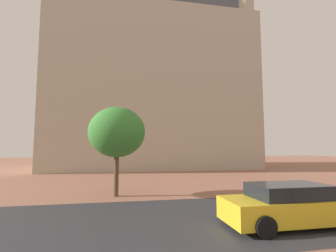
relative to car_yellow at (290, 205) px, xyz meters
The scene contains 5 objects.
ground_plane 4.80m from the car_yellow, 135.29° to the left, with size 120.00×120.00×0.00m, color #93604C.
street_asphalt_strip 3.73m from the car_yellow, 157.05° to the left, with size 120.00×6.50×0.00m, color #2D2D33.
landmark_building 27.97m from the car_yellow, 93.75° to the left, with size 25.53×14.40×38.40m.
car_yellow is the anchor object (origin of this frame).
tree_curb_far 8.84m from the car_yellow, 133.79° to the left, with size 3.06×3.06×4.82m.
Camera 1 is at (-2.18, -0.64, 2.58)m, focal length 25.64 mm.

